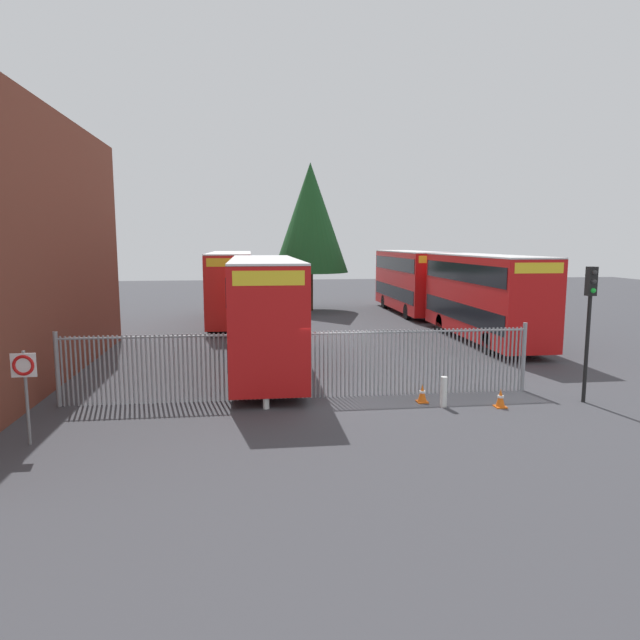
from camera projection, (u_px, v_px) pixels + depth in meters
ground_plane at (309, 350)px, 26.16m from camera, size 100.00×100.00×0.00m
palisade_fence at (303, 363)px, 18.01m from camera, size 15.27×0.14×2.35m
double_decker_bus_near_gate at (265, 310)px, 21.84m from camera, size 2.54×10.81×4.42m
double_decker_bus_behind_fence_left at (483, 294)px, 28.25m from camera, size 2.54×10.81×4.42m
double_decker_bus_behind_fence_right at (231, 285)px, 34.50m from camera, size 2.54×10.81×4.42m
double_decker_bus_far_back at (410, 279)px, 39.68m from camera, size 2.54×10.81×4.42m
bollard_near_left at (266, 393)px, 16.96m from camera, size 0.20×0.20×0.95m
bollard_center_front at (444, 392)px, 17.13m from camera, size 0.20×0.20×0.95m
traffic_cone_by_gate at (422, 393)px, 17.64m from camera, size 0.34×0.34×0.59m
traffic_cone_mid_forecourt at (501, 398)px, 17.11m from camera, size 0.34×0.34×0.59m
speed_limit_sign_post at (24, 376)px, 13.71m from camera, size 0.60×0.14×2.40m
traffic_light_kerbside at (590, 309)px, 17.30m from camera, size 0.28×0.33×4.30m
tree_tall_back at (310, 218)px, 40.51m from camera, size 5.53×5.53×10.75m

